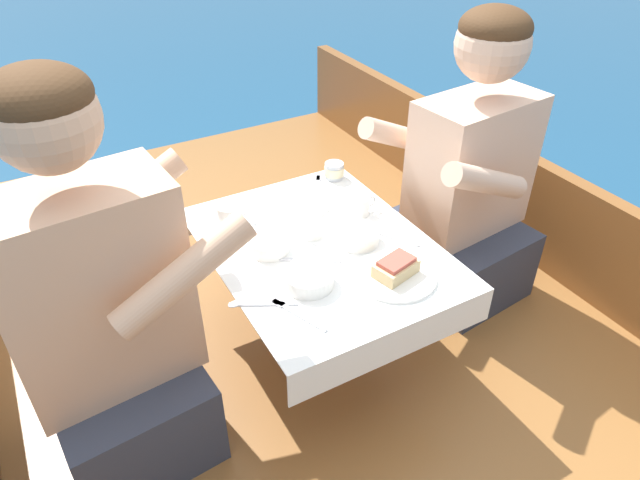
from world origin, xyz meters
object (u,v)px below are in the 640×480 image
object	(u,v)px
person_starboard	(467,187)
sandwich	(396,267)
person_port	(106,320)
coffee_cup_starboard	(230,215)
coffee_cup_center	(360,205)
coffee_cup_port	(313,227)
tin_can	(334,171)

from	to	relation	value
person_starboard	sandwich	xyz separation A→B (m)	(-0.49, -0.28, 0.04)
person_port	person_starboard	distance (m)	1.20
person_starboard	sandwich	size ratio (longest dim) A/B	7.78
person_starboard	coffee_cup_starboard	xyz separation A→B (m)	(-0.78, 0.16, 0.04)
person_port	coffee_cup_center	xyz separation A→B (m)	(0.79, 0.11, 0.02)
coffee_cup_port	coffee_cup_starboard	world-z (taller)	coffee_cup_starboard
person_port	coffee_cup_starboard	xyz separation A→B (m)	(0.42, 0.25, 0.03)
person_starboard	sandwich	bearing A→B (deg)	23.51
tin_can	person_port	bearing A→B (deg)	-157.39
coffee_cup_port	coffee_cup_starboard	xyz separation A→B (m)	(-0.19, 0.17, 0.01)
person_starboard	coffee_cup_center	world-z (taller)	person_starboard
tin_can	person_starboard	bearing A→B (deg)	-35.93
sandwich	tin_can	distance (m)	0.56
coffee_cup_center	coffee_cup_starboard	bearing A→B (deg)	160.15
person_starboard	tin_can	xyz separation A→B (m)	(-0.36, 0.26, 0.04)
person_starboard	coffee_cup_port	size ratio (longest dim) A/B	10.88
person_starboard	sandwich	world-z (taller)	person_starboard
coffee_cup_port	coffee_cup_starboard	distance (m)	0.25
sandwich	person_starboard	bearing A→B (deg)	29.50
coffee_cup_starboard	coffee_cup_center	world-z (taller)	coffee_cup_starboard
person_port	sandwich	bearing A→B (deg)	-20.68
person_port	coffee_cup_center	distance (m)	0.80
person_port	tin_can	world-z (taller)	person_port
sandwich	coffee_cup_center	bearing A→B (deg)	74.50
person_port	sandwich	xyz separation A→B (m)	(0.70, -0.19, 0.02)
person_starboard	tin_can	world-z (taller)	person_starboard
coffee_cup_center	tin_can	distance (m)	0.24
person_starboard	coffee_cup_center	size ratio (longest dim) A/B	10.77
person_starboard	coffee_cup_center	xyz separation A→B (m)	(-0.41, 0.03, 0.04)
person_starboard	coffee_cup_port	world-z (taller)	person_starboard
person_port	coffee_cup_starboard	bearing A→B (deg)	25.55
coffee_cup_port	tin_can	size ratio (longest dim) A/B	1.35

